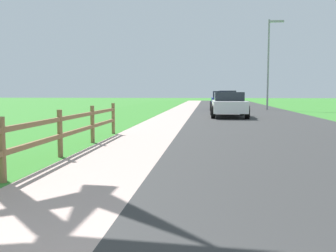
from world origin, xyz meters
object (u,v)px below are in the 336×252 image
at_px(parked_car_blue, 223,100).
at_px(street_lamp, 270,57).
at_px(parked_car_silver, 227,98).
at_px(parked_suv_white, 229,104).

bearing_deg(parked_car_blue, street_lamp, 4.89).
bearing_deg(parked_car_silver, parked_car_blue, -94.96).
height_order(parked_suv_white, street_lamp, street_lamp).
relative_size(parked_suv_white, parked_car_blue, 0.99).
relative_size(parked_car_blue, parked_car_silver, 0.97).
distance_m(parked_suv_white, parked_car_silver, 16.53).
relative_size(parked_suv_white, parked_car_silver, 0.97).
relative_size(parked_suv_white, street_lamp, 0.67).
bearing_deg(parked_suv_white, street_lamp, 67.81).
xyz_separation_m(parked_car_silver, street_lamp, (2.82, -7.86, 3.29)).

